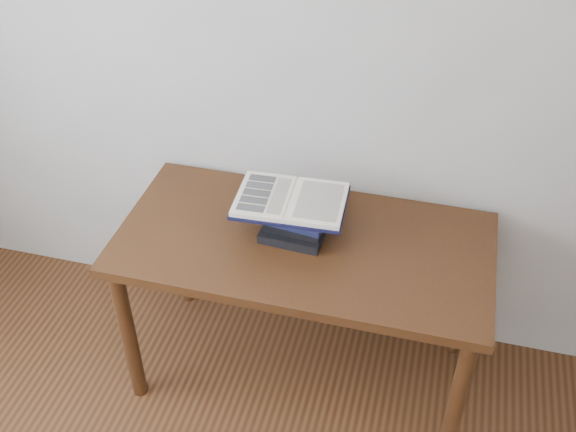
# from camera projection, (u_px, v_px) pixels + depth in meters

# --- Properties ---
(desk) EXTENTS (1.37, 0.68, 0.73)m
(desk) POSITION_uv_depth(u_px,v_px,m) (303.00, 260.00, 2.51)
(desk) COLOR #412110
(desk) RESTS_ON ground
(book_stack) EXTENTS (0.26, 0.20, 0.12)m
(book_stack) POSITION_uv_depth(u_px,v_px,m) (294.00, 220.00, 2.44)
(book_stack) COLOR black
(book_stack) RESTS_ON desk
(open_book) EXTENTS (0.41, 0.29, 0.03)m
(open_book) POSITION_uv_depth(u_px,v_px,m) (291.00, 200.00, 2.41)
(open_book) COLOR black
(open_book) RESTS_ON book_stack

